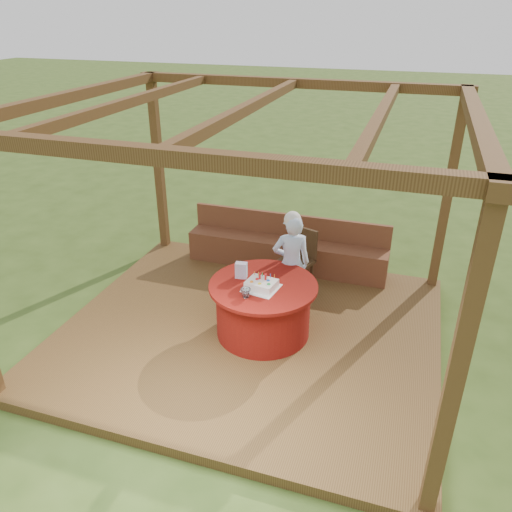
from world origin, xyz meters
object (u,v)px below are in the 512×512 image
at_px(gift_bag, 241,270).
at_px(drinking_glass, 246,293).
at_px(table, 263,308).
at_px(chair, 298,257).
at_px(bench, 286,251).
at_px(birthday_cake, 261,284).
at_px(elderly_woman, 291,262).

bearing_deg(gift_bag, drinking_glass, -71.20).
bearing_deg(table, chair, 83.63).
relative_size(bench, table, 2.36).
bearing_deg(bench, birthday_cake, -84.13).
relative_size(bench, elderly_woman, 2.21).
distance_m(bench, table, 1.76).
distance_m(birthday_cake, drinking_glass, 0.26).
relative_size(elderly_woman, gift_bag, 7.04).
bearing_deg(birthday_cake, table, 95.17).
bearing_deg(drinking_glass, gift_bag, 115.81).
bearing_deg(gift_bag, bench, 79.02).
height_order(bench, drinking_glass, bench).
xyz_separation_m(chair, drinking_glass, (-0.23, -1.52, 0.24)).
bearing_deg(bench, gift_bag, -93.97).
bearing_deg(birthday_cake, chair, 84.51).
distance_m(chair, drinking_glass, 1.55).
xyz_separation_m(chair, birthday_cake, (-0.12, -1.28, 0.24)).
bearing_deg(birthday_cake, bench, 95.87).
bearing_deg(gift_bag, birthday_cake, -36.21).
distance_m(bench, drinking_glass, 2.14).
height_order(bench, chair, chair).
distance_m(elderly_woman, drinking_glass, 1.01).
bearing_deg(drinking_glass, table, 73.35).
xyz_separation_m(bench, birthday_cake, (0.19, -1.85, 0.46)).
height_order(bench, gift_bag, gift_bag).
distance_m(chair, elderly_woman, 0.58).
relative_size(elderly_woman, birthday_cake, 3.21).
relative_size(chair, drinking_glass, 7.73).
xyz_separation_m(table, birthday_cake, (0.01, -0.10, 0.38)).
height_order(chair, drinking_glass, chair).
xyz_separation_m(table, gift_bag, (-0.30, 0.07, 0.43)).
xyz_separation_m(table, elderly_woman, (0.17, 0.64, 0.34)).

